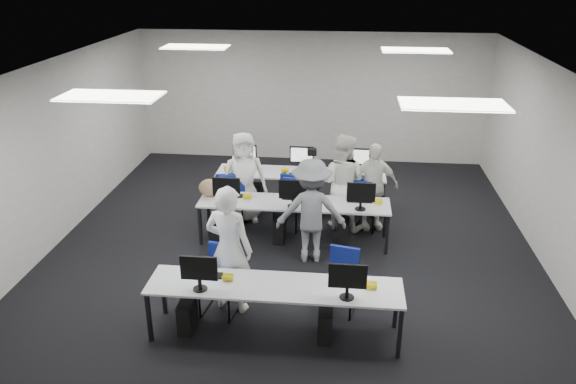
# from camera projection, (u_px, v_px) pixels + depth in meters

# --- Properties ---
(room) EXTENTS (9.00, 9.02, 3.00)m
(room) POSITION_uv_depth(u_px,v_px,m) (293.00, 163.00, 8.90)
(room) COLOR black
(room) RESTS_ON ground
(ceiling_panels) EXTENTS (5.20, 4.60, 0.02)m
(ceiling_panels) POSITION_uv_depth(u_px,v_px,m) (293.00, 69.00, 8.33)
(ceiling_panels) COLOR white
(ceiling_panels) RESTS_ON room
(desk_front) EXTENTS (3.20, 0.70, 0.73)m
(desk_front) POSITION_uv_depth(u_px,v_px,m) (274.00, 289.00, 7.02)
(desk_front) COLOR white
(desk_front) RESTS_ON ground
(desk_mid) EXTENTS (3.20, 0.70, 0.73)m
(desk_mid) POSITION_uv_depth(u_px,v_px,m) (294.00, 205.00, 9.40)
(desk_mid) COLOR white
(desk_mid) RESTS_ON ground
(desk_back) EXTENTS (3.20, 0.70, 0.73)m
(desk_back) POSITION_uv_depth(u_px,v_px,m) (301.00, 175.00, 10.69)
(desk_back) COLOR white
(desk_back) RESTS_ON ground
(equipment_front) EXTENTS (2.51, 0.41, 1.19)m
(equipment_front) POSITION_uv_depth(u_px,v_px,m) (260.00, 310.00, 7.14)
(equipment_front) COLOR #0D3AAB
(equipment_front) RESTS_ON desk_front
(equipment_mid) EXTENTS (2.91, 0.41, 1.19)m
(equipment_mid) POSITION_uv_depth(u_px,v_px,m) (283.00, 222.00, 9.53)
(equipment_mid) COLOR white
(equipment_mid) RESTS_ON desk_mid
(equipment_back) EXTENTS (2.91, 0.41, 1.19)m
(equipment_back) POSITION_uv_depth(u_px,v_px,m) (311.00, 191.00, 10.81)
(equipment_back) COLOR white
(equipment_back) RESTS_ON desk_back
(chair_0) EXTENTS (0.54, 0.57, 0.94)m
(chair_0) POSITION_uv_depth(u_px,v_px,m) (221.00, 292.00, 7.65)
(chair_0) COLOR navy
(chair_0) RESTS_ON ground
(chair_1) EXTENTS (0.52, 0.55, 0.88)m
(chair_1) POSITION_uv_depth(u_px,v_px,m) (340.00, 291.00, 7.70)
(chair_1) COLOR navy
(chair_1) RESTS_ON ground
(chair_2) EXTENTS (0.57, 0.60, 0.93)m
(chair_2) POSITION_uv_depth(u_px,v_px,m) (230.00, 210.00, 10.12)
(chair_2) COLOR navy
(chair_2) RESTS_ON ground
(chair_3) EXTENTS (0.55, 0.58, 0.93)m
(chair_3) POSITION_uv_depth(u_px,v_px,m) (289.00, 212.00, 10.07)
(chair_3) COLOR navy
(chair_3) RESTS_ON ground
(chair_4) EXTENTS (0.55, 0.57, 0.86)m
(chair_4) POSITION_uv_depth(u_px,v_px,m) (366.00, 214.00, 10.05)
(chair_4) COLOR navy
(chair_4) RESTS_ON ground
(chair_5) EXTENTS (0.61, 0.64, 0.96)m
(chair_5) POSITION_uv_depth(u_px,v_px,m) (232.00, 204.00, 10.35)
(chair_5) COLOR navy
(chair_5) RESTS_ON ground
(chair_6) EXTENTS (0.49, 0.53, 0.94)m
(chair_6) POSITION_uv_depth(u_px,v_px,m) (297.00, 207.00, 10.25)
(chair_6) COLOR navy
(chair_6) RESTS_ON ground
(chair_7) EXTENTS (0.46, 0.50, 0.91)m
(chair_7) POSITION_uv_depth(u_px,v_px,m) (361.00, 209.00, 10.17)
(chair_7) COLOR navy
(chair_7) RESTS_ON ground
(handbag) EXTENTS (0.41, 0.29, 0.31)m
(handbag) POSITION_uv_depth(u_px,v_px,m) (210.00, 188.00, 9.55)
(handbag) COLOR #976F4E
(handbag) RESTS_ON desk_mid
(student_0) EXTENTS (0.75, 0.59, 1.82)m
(student_0) POSITION_uv_depth(u_px,v_px,m) (229.00, 249.00, 7.49)
(student_0) COLOR white
(student_0) RESTS_ON ground
(student_1) EXTENTS (1.00, 0.87, 1.74)m
(student_1) POSITION_uv_depth(u_px,v_px,m) (342.00, 182.00, 9.84)
(student_1) COLOR white
(student_1) RESTS_ON ground
(student_2) EXTENTS (0.94, 0.76, 1.67)m
(student_2) POSITION_uv_depth(u_px,v_px,m) (244.00, 177.00, 10.14)
(student_2) COLOR white
(student_2) RESTS_ON ground
(student_3) EXTENTS (0.99, 0.57, 1.58)m
(student_3) POSITION_uv_depth(u_px,v_px,m) (372.00, 186.00, 9.86)
(student_3) COLOR white
(student_3) RESTS_ON ground
(photographer) EXTENTS (1.16, 0.73, 1.71)m
(photographer) POSITION_uv_depth(u_px,v_px,m) (311.00, 211.00, 8.75)
(photographer) COLOR gray
(photographer) RESTS_ON ground
(dslr_camera) EXTENTS (0.16, 0.19, 0.10)m
(dslr_camera) POSITION_uv_depth(u_px,v_px,m) (312.00, 152.00, 8.57)
(dslr_camera) COLOR black
(dslr_camera) RESTS_ON photographer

